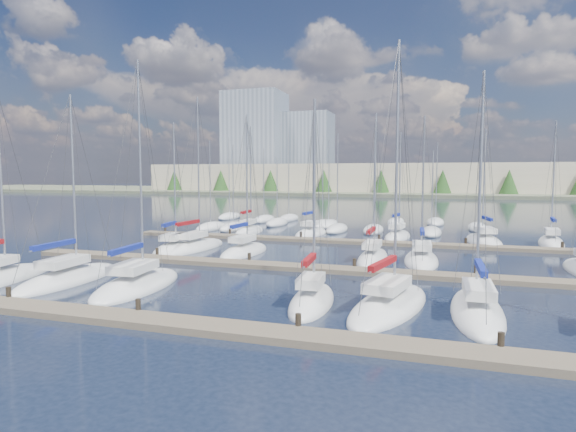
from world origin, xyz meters
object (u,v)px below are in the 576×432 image
(sailboat_f, at_px, (477,311))
(sailboat_l, at_px, (421,260))
(sailboat_r, at_px, (551,243))
(sailboat_b, at_px, (69,279))
(sailboat_e, at_px, (390,305))
(sailboat_i, at_px, (195,247))
(sailboat_p, at_px, (397,237))
(sailboat_j, at_px, (244,252))
(sailboat_h, at_px, (174,250))
(sailboat_q, at_px, (484,241))
(sailboat_d, at_px, (312,301))
(sailboat_k, at_px, (373,258))
(sailboat_o, at_px, (311,233))
(sailboat_n, at_px, (249,231))
(sailboat_c, at_px, (137,285))

(sailboat_f, bearing_deg, sailboat_l, 102.20)
(sailboat_r, relative_size, sailboat_b, 1.00)
(sailboat_r, bearing_deg, sailboat_e, -108.77)
(sailboat_i, height_order, sailboat_p, sailboat_i)
(sailboat_i, height_order, sailboat_j, sailboat_i)
(sailboat_h, height_order, sailboat_f, sailboat_f)
(sailboat_q, height_order, sailboat_d, sailboat_q)
(sailboat_e, bearing_deg, sailboat_k, 113.22)
(sailboat_j, xyz_separation_m, sailboat_b, (-6.48, -13.16, -0.01))
(sailboat_e, height_order, sailboat_l, sailboat_e)
(sailboat_q, bearing_deg, sailboat_k, -133.91)
(sailboat_o, height_order, sailboat_b, sailboat_o)
(sailboat_q, xyz_separation_m, sailboat_j, (-20.00, -13.08, 0.01))
(sailboat_o, height_order, sailboat_n, sailboat_o)
(sailboat_p, bearing_deg, sailboat_q, 2.18)
(sailboat_r, height_order, sailboat_j, sailboat_r)
(sailboat_i, height_order, sailboat_d, sailboat_i)
(sailboat_r, bearing_deg, sailboat_n, -173.05)
(sailboat_r, bearing_deg, sailboat_c, -129.19)
(sailboat_f, xyz_separation_m, sailboat_r, (8.39, 26.76, 0.01))
(sailboat_e, bearing_deg, sailboat_n, 136.82)
(sailboat_e, distance_m, sailboat_o, 29.34)
(sailboat_l, distance_m, sailboat_c, 21.03)
(sailboat_e, relative_size, sailboat_c, 1.00)
(sailboat_f, bearing_deg, sailboat_i, 147.87)
(sailboat_c, distance_m, sailboat_b, 5.19)
(sailboat_c, xyz_separation_m, sailboat_b, (-5.19, 0.17, -0.00))
(sailboat_q, height_order, sailboat_k, sailboat_k)
(sailboat_k, bearing_deg, sailboat_i, 177.09)
(sailboat_q, xyz_separation_m, sailboat_k, (-9.10, -13.14, 0.02))
(sailboat_o, distance_m, sailboat_b, 28.31)
(sailboat_f, xyz_separation_m, sailboat_p, (-6.08, 26.92, 0.01))
(sailboat_h, height_order, sailboat_c, sailboat_c)
(sailboat_i, xyz_separation_m, sailboat_d, (14.73, -14.55, -0.00))
(sailboat_f, relative_size, sailboat_b, 1.00)
(sailboat_d, relative_size, sailboat_j, 0.91)
(sailboat_o, bearing_deg, sailboat_i, -112.56)
(sailboat_h, bearing_deg, sailboat_c, -77.98)
(sailboat_d, xyz_separation_m, sailboat_n, (-14.60, 27.00, 0.01))
(sailboat_f, height_order, sailboat_r, sailboat_r)
(sailboat_q, xyz_separation_m, sailboat_f, (-2.31, -26.09, 0.01))
(sailboat_l, height_order, sailboat_d, sailboat_l)
(sailboat_e, height_order, sailboat_f, sailboat_e)
(sailboat_k, bearing_deg, sailboat_q, 55.67)
(sailboat_p, xyz_separation_m, sailboat_c, (-12.90, -27.24, -0.01))
(sailboat_i, bearing_deg, sailboat_p, 41.67)
(sailboat_q, relative_size, sailboat_p, 1.00)
(sailboat_j, relative_size, sailboat_n, 0.97)
(sailboat_k, relative_size, sailboat_e, 0.86)
(sailboat_b, bearing_deg, sailboat_l, 30.56)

